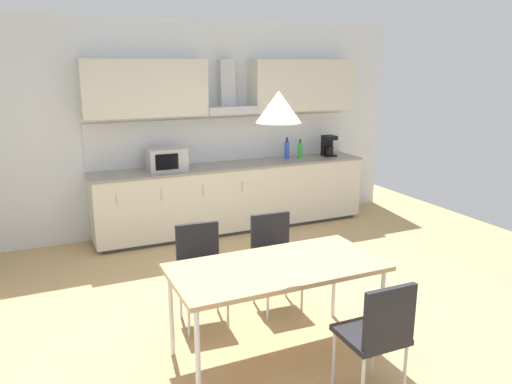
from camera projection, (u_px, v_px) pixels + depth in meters
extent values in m
cube|color=tan|center=(279.00, 319.00, 4.48)|extent=(7.95, 8.48, 0.02)
cube|color=silver|center=(183.00, 128.00, 6.67)|extent=(6.36, 0.10, 2.78)
cube|color=#333333|center=(234.00, 226.00, 6.93)|extent=(3.59, 0.56, 0.05)
cube|color=beige|center=(234.00, 196.00, 6.82)|extent=(3.74, 0.61, 0.83)
cube|color=gray|center=(233.00, 165.00, 6.71)|extent=(3.76, 0.63, 0.03)
cube|color=silver|center=(117.00, 200.00, 5.85)|extent=(0.01, 0.01, 0.14)
cube|color=silver|center=(162.00, 195.00, 6.06)|extent=(0.01, 0.01, 0.14)
cube|color=silver|center=(203.00, 191.00, 6.28)|extent=(0.01, 0.01, 0.14)
cube|color=silver|center=(243.00, 186.00, 6.49)|extent=(0.01, 0.01, 0.14)
cube|color=silver|center=(225.00, 139.00, 6.89)|extent=(3.74, 0.02, 0.60)
cube|color=beige|center=(145.00, 88.00, 6.13)|extent=(1.53, 0.34, 0.70)
cube|color=beige|center=(302.00, 85.00, 7.01)|extent=(1.53, 0.34, 0.70)
cube|color=#B7BABF|center=(230.00, 110.00, 6.63)|extent=(0.68, 0.40, 0.10)
cube|color=#B7BABF|center=(226.00, 84.00, 6.64)|extent=(0.20, 0.16, 0.65)
cube|color=#ADADB2|center=(167.00, 159.00, 6.31)|extent=(0.48, 0.34, 0.28)
cube|color=black|center=(167.00, 162.00, 6.14)|extent=(0.29, 0.01, 0.20)
cube|color=black|center=(329.00, 155.00, 7.31)|extent=(0.18, 0.18, 0.02)
cylinder|color=black|center=(329.00, 151.00, 7.28)|extent=(0.12, 0.12, 0.12)
cube|color=black|center=(327.00, 145.00, 7.33)|extent=(0.16, 0.08, 0.30)
cube|color=black|center=(330.00, 138.00, 7.24)|extent=(0.18, 0.16, 0.06)
cylinder|color=blue|center=(287.00, 150.00, 7.07)|extent=(0.07, 0.07, 0.25)
cylinder|color=black|center=(287.00, 139.00, 7.03)|extent=(0.03, 0.03, 0.05)
cylinder|color=green|center=(300.00, 150.00, 7.11)|extent=(0.07, 0.07, 0.23)
cylinder|color=black|center=(300.00, 141.00, 7.08)|extent=(0.03, 0.03, 0.05)
cube|color=tan|center=(277.00, 267.00, 3.75)|extent=(1.60, 0.78, 0.04)
cylinder|color=silver|center=(198.00, 358.00, 3.25)|extent=(0.04, 0.04, 0.72)
cylinder|color=silver|center=(381.00, 312.00, 3.85)|extent=(0.04, 0.04, 0.72)
cylinder|color=silver|center=(171.00, 313.00, 3.84)|extent=(0.04, 0.04, 0.72)
cylinder|color=silver|center=(334.00, 280.00, 4.43)|extent=(0.04, 0.04, 0.72)
cube|color=black|center=(278.00, 262.00, 4.57)|extent=(0.42, 0.42, 0.04)
cube|color=black|center=(270.00, 234.00, 4.68)|extent=(0.38, 0.06, 0.40)
cylinder|color=silver|center=(302.00, 291.00, 4.54)|extent=(0.02, 0.02, 0.43)
cylinder|color=silver|center=(268.00, 297.00, 4.42)|extent=(0.02, 0.02, 0.43)
cylinder|color=silver|center=(286.00, 276.00, 4.85)|extent=(0.02, 0.02, 0.43)
cylinder|color=silver|center=(254.00, 282.00, 4.72)|extent=(0.02, 0.02, 0.43)
cube|color=black|center=(370.00, 335.00, 3.36)|extent=(0.40, 0.40, 0.04)
cube|color=black|center=(390.00, 317.00, 3.14)|extent=(0.38, 0.04, 0.40)
cylinder|color=silver|center=(334.00, 358.00, 3.50)|extent=(0.02, 0.02, 0.43)
cylinder|color=silver|center=(374.00, 347.00, 3.63)|extent=(0.02, 0.02, 0.43)
cylinder|color=silver|center=(405.00, 373.00, 3.33)|extent=(0.02, 0.02, 0.43)
cube|color=black|center=(203.00, 276.00, 4.28)|extent=(0.43, 0.43, 0.04)
cube|color=black|center=(197.00, 245.00, 4.39)|extent=(0.38, 0.07, 0.40)
cylinder|color=silver|center=(228.00, 306.00, 4.24)|extent=(0.02, 0.02, 0.43)
cylinder|color=silver|center=(189.00, 313.00, 4.13)|extent=(0.02, 0.02, 0.43)
cylinder|color=silver|center=(217.00, 290.00, 4.55)|extent=(0.02, 0.02, 0.43)
cylinder|color=silver|center=(181.00, 295.00, 4.44)|extent=(0.02, 0.02, 0.43)
cone|color=silver|center=(279.00, 107.00, 3.45)|extent=(0.32, 0.32, 0.22)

